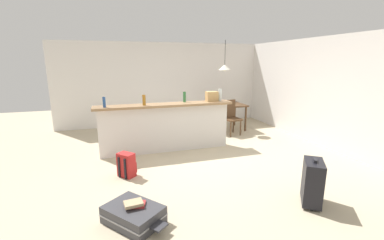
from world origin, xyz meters
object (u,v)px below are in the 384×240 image
Objects in this scene: bottle_amber at (144,100)px; dining_chair_near_partition at (231,116)px; bottle_blue at (104,102)px; dining_table at (225,108)px; bottle_clear at (220,95)px; suitcase_flat_charcoal at (134,215)px; pendant_lamp at (225,67)px; book_stack at (135,204)px; grocery_bag at (212,96)px; suitcase_upright_black at (312,182)px; bottle_green at (184,97)px; backpack_red at (127,165)px.

dining_chair_near_partition is (2.40, 0.86, -0.65)m from bottle_amber.
bottle_amber is (0.78, 0.01, 0.00)m from bottle_blue.
dining_table is at bearing 83.89° from dining_chair_near_partition.
bottle_clear is 3.51m from suitcase_flat_charcoal.
book_stack is (-2.80, -3.65, -1.53)m from pendant_lamp.
dining_chair_near_partition is 3.35× the size of book_stack.
suitcase_flat_charcoal is at bearing -128.67° from grocery_bag.
suitcase_flat_charcoal is at bearing -127.63° from pendant_lamp.
bottle_clear is at bearing 94.07° from suitcase_upright_black.
dining_table is (0.70, 1.23, -0.55)m from bottle_clear.
bottle_green is 3.07m from suitcase_flat_charcoal.
grocery_bag is 1.64m from dining_table.
bottle_amber reaches higher than dining_chair_near_partition.
dining_table is 4.77m from suitcase_flat_charcoal.
suitcase_flat_charcoal is at bearing -89.91° from backpack_red.
backpack_red is at bearing 90.84° from book_stack.
pendant_lamp is 1.98× the size of backpack_red.
bottle_green is (1.69, 0.17, 0.01)m from bottle_blue.
bottle_blue is 2.32m from grocery_bag.
bottle_blue is 0.25× the size of pendant_lamp.
bottle_clear is 1.43m from pendant_lamp.
grocery_bag is 3.36m from suitcase_flat_charcoal.
suitcase_upright_black is 2.40m from book_stack.
bottle_green is 0.21× the size of dining_table.
bottle_blue is 0.77× the size of bottle_clear.
suitcase_flat_charcoal is (-2.90, -3.74, -0.54)m from dining_table.
grocery_bag is 0.39× the size of suitcase_upright_black.
dining_chair_near_partition is at bearing 48.71° from suitcase_flat_charcoal.
suitcase_upright_black is (-0.45, -3.53, -0.19)m from dining_chair_near_partition.
dining_chair_near_partition is 1.39× the size of suitcase_upright_black.
suitcase_upright_black is at bearing -6.79° from suitcase_flat_charcoal.
bottle_green is 0.83× the size of book_stack.
pendant_lamp is 3.96m from backpack_red.
suitcase_flat_charcoal is (-2.20, -2.51, -1.08)m from bottle_clear.
pendant_lamp is (2.37, 1.27, 0.62)m from bottle_amber.
bottle_clear is 0.64× the size of backpack_red.
bottle_green is at bearing -154.60° from dining_chair_near_partition.
dining_table is at bearing 23.03° from bottle_blue.
book_stack is at bearing 173.03° from suitcase_upright_black.
dining_chair_near_partition is at bearing -96.11° from dining_table.
suitcase_upright_black is at bearing -69.80° from bottle_green.
book_stack is at bearing -131.09° from bottle_clear.
bottle_amber reaches higher than book_stack.
bottle_green is at bearing -142.03° from dining_table.
pendant_lamp reaches higher than bottle_green.
pendant_lamp is at bearing 54.70° from grocery_bag.
backpack_red is (-2.91, -2.37, -0.44)m from dining_table.
bottle_clear is 1.52m from dining_table.
suitcase_flat_charcoal is 1.38m from backpack_red.
bottle_clear reaches higher than dining_table.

